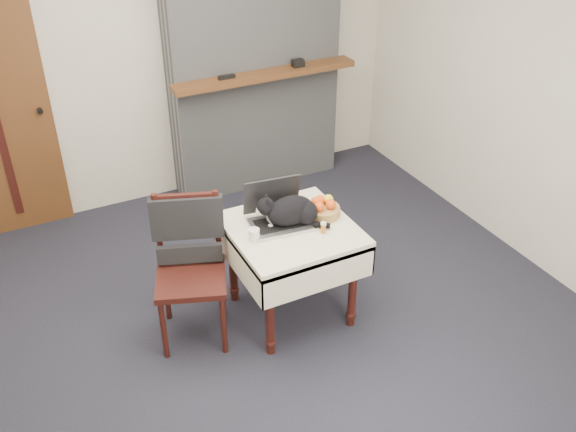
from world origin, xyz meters
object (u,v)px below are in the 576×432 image
object	(u,v)px
laptop	(276,212)
cream_jar	(254,235)
cat	(292,211)
chair	(189,248)
side_table	(291,242)
pill_bottle	(323,227)
fruit_basket	(323,208)

from	to	relation	value
laptop	cream_jar	size ratio (longest dim) A/B	5.16
cat	chair	bearing A→B (deg)	-173.93
side_table	pill_bottle	xyz separation A→B (m)	(0.15, -0.15, 0.15)
cat	chair	xyz separation A→B (m)	(-0.65, 0.14, -0.17)
laptop	fruit_basket	world-z (taller)	laptop
pill_bottle	chair	bearing A→B (deg)	157.92
laptop	cream_jar	xyz separation A→B (m)	(-0.22, -0.13, -0.03)
fruit_basket	pill_bottle	bearing A→B (deg)	-118.56
laptop	pill_bottle	world-z (taller)	laptop
cat	pill_bottle	world-z (taller)	cat
side_table	pill_bottle	distance (m)	0.26
cream_jar	pill_bottle	xyz separation A→B (m)	(0.42, -0.12, -0.00)
side_table	cat	size ratio (longest dim) A/B	1.81
pill_bottle	laptop	bearing A→B (deg)	129.25
side_table	fruit_basket	xyz separation A→B (m)	(0.25, 0.04, 0.16)
pill_bottle	side_table	bearing A→B (deg)	135.63
pill_bottle	cat	bearing A→B (deg)	126.59
fruit_basket	laptop	bearing A→B (deg)	167.56
laptop	chair	xyz separation A→B (m)	(-0.58, 0.07, -0.14)
pill_bottle	fruit_basket	world-z (taller)	fruit_basket
laptop	chair	distance (m)	0.60
side_table	pill_bottle	bearing A→B (deg)	-44.37
laptop	pill_bottle	xyz separation A→B (m)	(0.21, -0.25, -0.03)
cat	pill_bottle	xyz separation A→B (m)	(0.13, -0.18, -0.06)
cream_jar	pill_bottle	size ratio (longest dim) A/B	1.07
cat	cream_jar	world-z (taller)	cat
cream_jar	cat	bearing A→B (deg)	11.70
pill_bottle	fruit_basket	size ratio (longest dim) A/B	0.34
side_table	fruit_basket	bearing A→B (deg)	8.31
cream_jar	pill_bottle	world-z (taller)	cream_jar
cream_jar	fruit_basket	distance (m)	0.53
fruit_basket	cream_jar	bearing A→B (deg)	-172.90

